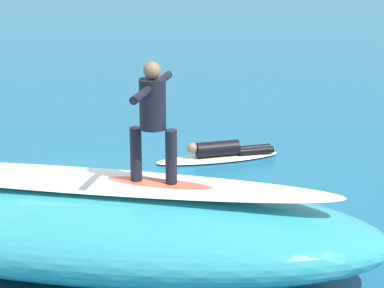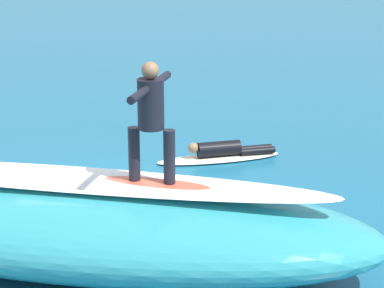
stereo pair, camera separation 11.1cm
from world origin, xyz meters
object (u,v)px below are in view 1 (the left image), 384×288
object	(u,v)px
surfboard_riding	(154,185)
surfer_paddling	(224,149)
surfer_riding	(153,113)
surfboard_paddling	(218,158)

from	to	relation	value
surfboard_riding	surfer_paddling	xyz separation A→B (m)	(-1.65, -4.29, -0.96)
surfer_riding	surfer_paddling	bearing A→B (deg)	-89.18
surfboard_paddling	surfer_riding	bearing A→B (deg)	62.27
surfer_riding	surfer_paddling	size ratio (longest dim) A/B	0.91
surfer_paddling	surfer_riding	bearing A→B (deg)	60.88
surfboard_paddling	surfer_paddling	world-z (taller)	surfer_paddling
surfer_paddling	surfboard_riding	bearing A→B (deg)	60.88
surfboard_paddling	surfer_paddling	bearing A→B (deg)	180.00
surfboard_riding	surfer_paddling	distance (m)	4.69
surfer_riding	surfer_paddling	world-z (taller)	surfer_riding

